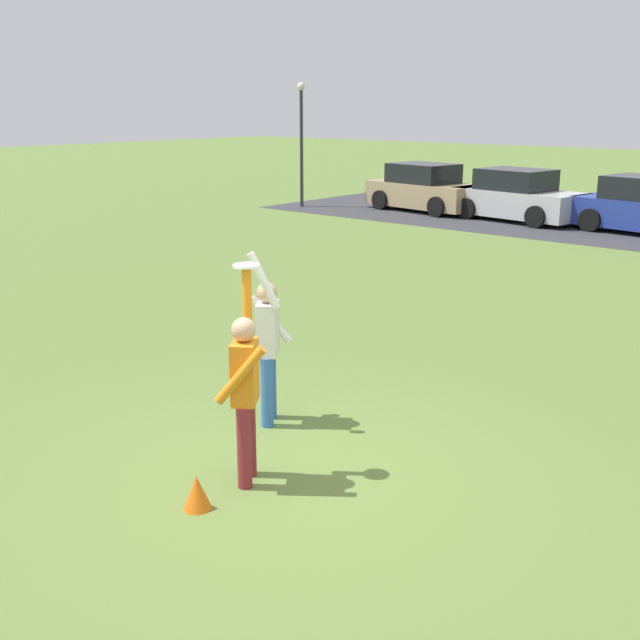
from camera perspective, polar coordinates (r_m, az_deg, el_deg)
name	(u,v)px	position (r m, az deg, el deg)	size (l,w,h in m)	color
ground_plane	(295,477)	(7.91, -1.85, -11.26)	(120.00, 120.00, 0.00)	olive
person_catcher	(245,386)	(7.47, -5.45, -4.77)	(0.54, 0.58, 2.08)	maroon
person_defender	(268,341)	(8.86, -3.80, -1.50)	(0.63, 0.66, 2.04)	#3366B7
frisbee_disc	(246,266)	(7.38, -5.36, 3.94)	(0.25, 0.25, 0.02)	white
parked_car_tan	(425,189)	(27.43, 7.63, 9.36)	(4.31, 2.47, 1.59)	tan
parked_car_silver	(517,197)	(25.63, 14.11, 8.62)	(4.31, 2.47, 1.59)	#BCBCC1
lamppost_by_lot	(301,132)	(28.19, -1.36, 13.44)	(0.28, 0.28, 4.26)	#2D2D33
field_cone_orange	(197,492)	(7.36, -8.90, -12.24)	(0.26, 0.26, 0.32)	orange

